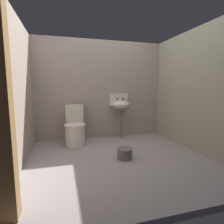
{
  "coord_description": "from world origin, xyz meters",
  "views": [
    {
      "loc": [
        -0.83,
        -2.67,
        1.13
      ],
      "look_at": [
        0.0,
        0.31,
        0.7
      ],
      "focal_mm": 28.75,
      "sensor_mm": 36.0,
      "label": 1
    }
  ],
  "objects_px": {
    "wooden_door_post": "(0,95)",
    "toilet_near_wall": "(75,128)",
    "sink": "(121,104)",
    "bucket": "(125,153)"
  },
  "relations": [
    {
      "from": "wooden_door_post",
      "to": "toilet_near_wall",
      "type": "relative_size",
      "value": 2.74
    },
    {
      "from": "wooden_door_post",
      "to": "sink",
      "type": "distance_m",
      "value": 2.75
    },
    {
      "from": "sink",
      "to": "wooden_door_post",
      "type": "bearing_deg",
      "value": -128.73
    },
    {
      "from": "sink",
      "to": "toilet_near_wall",
      "type": "bearing_deg",
      "value": -169.46
    },
    {
      "from": "wooden_door_post",
      "to": "bucket",
      "type": "xyz_separation_m",
      "value": [
        1.4,
        0.98,
        -0.98
      ]
    },
    {
      "from": "wooden_door_post",
      "to": "toilet_near_wall",
      "type": "height_order",
      "value": "wooden_door_post"
    },
    {
      "from": "toilet_near_wall",
      "to": "sink",
      "type": "xyz_separation_m",
      "value": [
        1.01,
        0.19,
        0.43
      ]
    },
    {
      "from": "toilet_near_wall",
      "to": "bucket",
      "type": "bearing_deg",
      "value": 129.58
    },
    {
      "from": "toilet_near_wall",
      "to": "sink",
      "type": "bearing_deg",
      "value": -165.94
    },
    {
      "from": "wooden_door_post",
      "to": "bucket",
      "type": "relative_size",
      "value": 8.37
    }
  ]
}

